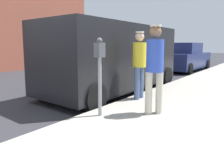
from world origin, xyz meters
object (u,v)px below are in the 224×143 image
parked_van (115,56)px  parked_sedan_ahead (184,58)px  pedestrian_in_blue (155,63)px  pedestrian_in_yellow (139,61)px  parking_meter_near (100,64)px

parked_van → parked_sedan_ahead: bearing=90.8°
pedestrian_in_blue → pedestrian_in_yellow: 1.19m
parking_meter_near → pedestrian_in_blue: size_ratio=0.86×
parked_van → parked_sedan_ahead: parked_van is taller
parking_meter_near → pedestrian_in_blue: pedestrian_in_blue is taller
parked_van → parked_sedan_ahead: (-0.10, 7.08, -0.41)m
pedestrian_in_blue → parked_van: size_ratio=0.34×
pedestrian_in_blue → parked_van: (-2.28, 1.71, -0.02)m
parking_meter_near → parked_sedan_ahead: parking_meter_near is taller
pedestrian_in_yellow → pedestrian_in_blue: bearing=-45.0°
parking_meter_near → pedestrian_in_yellow: (-0.07, 1.61, -0.04)m
pedestrian_in_blue → pedestrian_in_yellow: bearing=135.0°
pedestrian_in_yellow → parking_meter_near: bearing=-87.7°
pedestrian_in_blue → parked_van: parked_van is taller
pedestrian_in_yellow → parked_sedan_ahead: (-1.54, 7.95, -0.39)m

